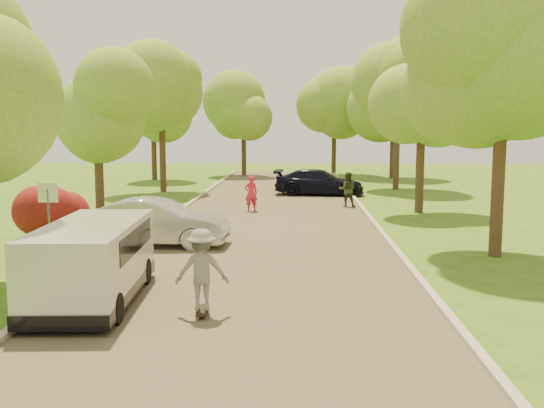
% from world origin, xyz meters
% --- Properties ---
extents(ground, '(100.00, 100.00, 0.00)m').
position_xyz_m(ground, '(0.00, 0.00, 0.00)').
color(ground, '#386017').
rests_on(ground, ground).
extents(road, '(8.00, 60.00, 0.01)m').
position_xyz_m(road, '(0.00, 8.00, 0.01)').
color(road, '#4C4438').
rests_on(road, ground).
extents(curb_left, '(0.18, 60.00, 0.12)m').
position_xyz_m(curb_left, '(-4.05, 8.00, 0.06)').
color(curb_left, '#B2AD9E').
rests_on(curb_left, ground).
extents(curb_right, '(0.18, 60.00, 0.12)m').
position_xyz_m(curb_right, '(4.05, 8.00, 0.06)').
color(curb_right, '#B2AD9E').
rests_on(curb_right, ground).
extents(street_sign, '(0.55, 0.06, 2.17)m').
position_xyz_m(street_sign, '(-5.80, 4.00, 1.56)').
color(street_sign, '#59595E').
rests_on(street_sign, ground).
extents(red_shrub, '(1.70, 1.70, 1.95)m').
position_xyz_m(red_shrub, '(-6.30, 5.50, 1.10)').
color(red_shrub, '#382619').
rests_on(red_shrub, ground).
extents(tree_l_midb, '(4.30, 4.20, 6.62)m').
position_xyz_m(tree_l_midb, '(-6.81, 12.00, 4.59)').
color(tree_l_midb, '#382619').
rests_on(tree_l_midb, ground).
extents(tree_l_far, '(4.92, 4.80, 7.79)m').
position_xyz_m(tree_l_far, '(-6.39, 22.00, 5.47)').
color(tree_l_far, '#382619').
rests_on(tree_l_far, ground).
extents(tree_r_mida, '(5.13, 5.00, 7.95)m').
position_xyz_m(tree_r_mida, '(7.02, 5.00, 5.54)').
color(tree_r_mida, '#382619').
rests_on(tree_r_mida, ground).
extents(tree_r_midb, '(4.51, 4.40, 7.01)m').
position_xyz_m(tree_r_midb, '(6.60, 14.00, 4.88)').
color(tree_r_midb, '#382619').
rests_on(tree_r_midb, ground).
extents(tree_r_far, '(5.33, 5.20, 8.34)m').
position_xyz_m(tree_r_far, '(7.23, 24.00, 5.83)').
color(tree_r_far, '#382619').
rests_on(tree_r_far, ground).
extents(tree_bg_a, '(5.12, 5.00, 7.72)m').
position_xyz_m(tree_bg_a, '(-8.78, 30.00, 5.31)').
color(tree_bg_a, '#382619').
rests_on(tree_bg_a, ground).
extents(tree_bg_b, '(5.12, 5.00, 7.95)m').
position_xyz_m(tree_bg_b, '(8.22, 32.00, 5.54)').
color(tree_bg_b, '#382619').
rests_on(tree_bg_b, ground).
extents(tree_bg_c, '(4.92, 4.80, 7.33)m').
position_xyz_m(tree_bg_c, '(-2.79, 34.00, 5.02)').
color(tree_bg_c, '#382619').
rests_on(tree_bg_c, ground).
extents(tree_bg_d, '(5.12, 5.00, 7.72)m').
position_xyz_m(tree_bg_d, '(4.22, 36.00, 5.31)').
color(tree_bg_d, '#382619').
rests_on(tree_bg_d, ground).
extents(minivan, '(2.06, 4.65, 1.70)m').
position_xyz_m(minivan, '(-3.20, -0.01, 0.89)').
color(minivan, silver).
rests_on(minivan, ground).
extents(silver_sedan, '(4.57, 1.76, 1.48)m').
position_xyz_m(silver_sedan, '(-3.30, 6.13, 0.74)').
color(silver_sedan, '#ABABB0').
rests_on(silver_sedan, ground).
extents(dark_sedan, '(5.07, 2.53, 1.41)m').
position_xyz_m(dark_sedan, '(2.30, 20.66, 0.71)').
color(dark_sedan, black).
rests_on(dark_sedan, ground).
extents(longboard, '(0.32, 0.85, 0.10)m').
position_xyz_m(longboard, '(-0.77, -0.82, 0.09)').
color(longboard, black).
rests_on(longboard, ground).
extents(skateboarder, '(1.11, 0.71, 1.62)m').
position_xyz_m(skateboarder, '(-0.77, -0.82, 0.92)').
color(skateboarder, slate).
rests_on(skateboarder, longboard).
extents(person_striped, '(0.67, 0.55, 1.59)m').
position_xyz_m(person_striped, '(-0.93, 14.05, 0.79)').
color(person_striped, red).
rests_on(person_striped, ground).
extents(person_olive, '(0.84, 0.68, 1.62)m').
position_xyz_m(person_olive, '(3.44, 15.82, 0.81)').
color(person_olive, '#2E351F').
rests_on(person_olive, ground).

